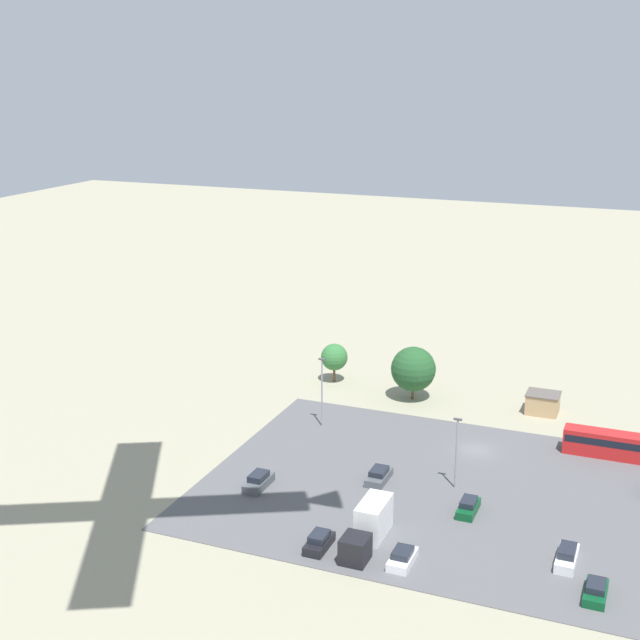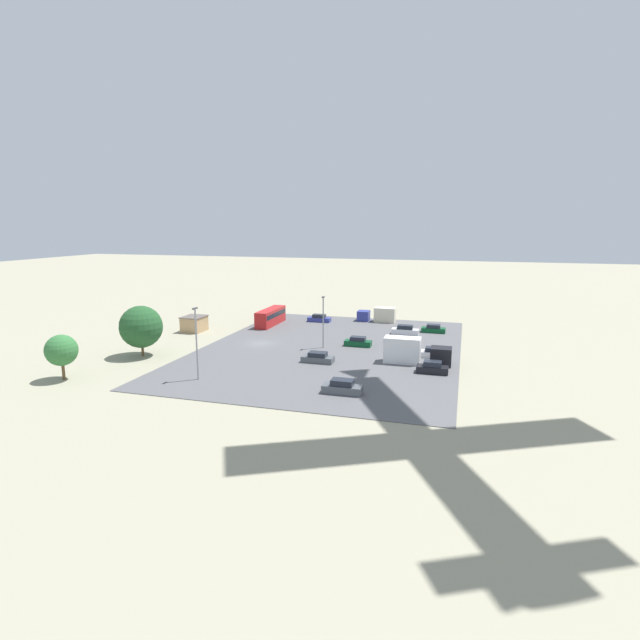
{
  "view_description": "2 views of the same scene",
  "coord_description": "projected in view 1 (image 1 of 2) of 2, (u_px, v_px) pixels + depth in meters",
  "views": [
    {
      "loc": [
        -19.71,
        98.28,
        44.65
      ],
      "look_at": [
        8.24,
        29.51,
        23.31
      ],
      "focal_mm": 50.0,
      "sensor_mm": 36.0,
      "label": 1
    },
    {
      "loc": [
        73.05,
        31.51,
        19.19
      ],
      "look_at": [
        1.63,
        10.63,
        4.82
      ],
      "focal_mm": 28.0,
      "sensor_mm": 36.0,
      "label": 2
    }
  ],
  "objects": [
    {
      "name": "parked_car_2",
      "position": [
        468.0,
        507.0,
        91.86
      ],
      "size": [
        1.75,
        4.24,
        1.51
      ],
      "color": "#0C4723",
      "rests_on": "ground"
    },
    {
      "name": "tree_apron_mid",
      "position": [
        334.0,
        357.0,
        129.15
      ],
      "size": [
        3.91,
        3.91,
        5.75
      ],
      "color": "brown",
      "rests_on": "ground"
    },
    {
      "name": "light_pole_lot_centre",
      "position": [
        456.0,
        450.0,
        96.21
      ],
      "size": [
        0.9,
        0.28,
        8.13
      ],
      "color": "gray",
      "rests_on": "ground"
    },
    {
      "name": "parked_car_7",
      "position": [
        402.0,
        558.0,
        82.45
      ],
      "size": [
        1.97,
        4.1,
        1.43
      ],
      "rotation": [
        0.0,
        0.0,
        3.14
      ],
      "color": "silver",
      "rests_on": "ground"
    },
    {
      "name": "parked_car_4",
      "position": [
        596.0,
        591.0,
        77.23
      ],
      "size": [
        1.88,
        4.19,
        1.45
      ],
      "color": "#0C4723",
      "rests_on": "ground"
    },
    {
      "name": "bus",
      "position": [
        608.0,
        443.0,
        104.79
      ],
      "size": [
        10.15,
        2.45,
        3.05
      ],
      "rotation": [
        0.0,
        0.0,
        1.57
      ],
      "color": "red",
      "rests_on": "ground"
    },
    {
      "name": "parked_car_1",
      "position": [
        567.0,
        557.0,
        82.47
      ],
      "size": [
        1.78,
        4.68,
        1.65
      ],
      "color": "silver",
      "rests_on": "ground"
    },
    {
      "name": "parked_car_3",
      "position": [
        319.0,
        542.0,
        85.05
      ],
      "size": [
        1.86,
        4.05,
        1.59
      ],
      "color": "black",
      "rests_on": "ground"
    },
    {
      "name": "parked_car_5",
      "position": [
        259.0,
        481.0,
        97.37
      ],
      "size": [
        1.88,
        4.54,
        1.64
      ],
      "rotation": [
        0.0,
        0.0,
        3.14
      ],
      "color": "#4C5156",
      "rests_on": "ground"
    },
    {
      "name": "parked_car_6",
      "position": [
        379.0,
        476.0,
        98.86
      ],
      "size": [
        1.97,
        4.47,
        1.46
      ],
      "color": "#4C5156",
      "rests_on": "ground"
    },
    {
      "name": "light_pole_lot_edge",
      "position": [
        322.0,
        389.0,
        112.69
      ],
      "size": [
        0.9,
        0.28,
        9.1
      ],
      "color": "gray",
      "rests_on": "ground"
    },
    {
      "name": "parking_lot_surface",
      "position": [
        452.0,
        493.0,
        96.36
      ],
      "size": [
        53.38,
        39.05,
        0.08
      ],
      "color": "#565659",
      "rests_on": "ground"
    },
    {
      "name": "tree_near_shed",
      "position": [
        413.0,
        369.0,
        122.22
      ],
      "size": [
        6.19,
        6.19,
        7.5
      ],
      "color": "brown",
      "rests_on": "ground"
    },
    {
      "name": "ground_plane",
      "position": [
        476.0,
        450.0,
        106.97
      ],
      "size": [
        400.0,
        400.0,
        0.0
      ],
      "primitive_type": "plane",
      "color": "gray"
    },
    {
      "name": "shed_building",
      "position": [
        543.0,
        403.0,
        118.15
      ],
      "size": [
        4.35,
        3.74,
        2.78
      ],
      "color": "tan",
      "rests_on": "ground"
    },
    {
      "name": "parked_truck_0",
      "position": [
        369.0,
        526.0,
        85.96
      ],
      "size": [
        2.47,
        9.2,
        3.59
      ],
      "color": "black",
      "rests_on": "ground"
    }
  ]
}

